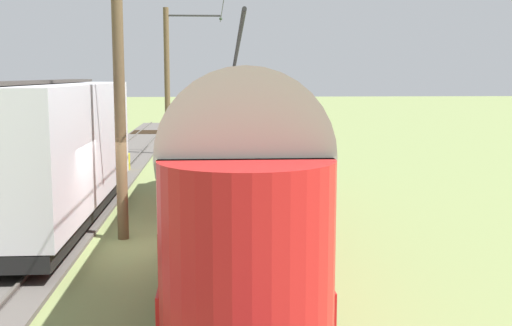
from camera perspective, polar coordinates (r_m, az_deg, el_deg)
The scene contains 9 objects.
ground_plane at distance 16.38m, azimuth -10.90°, elevation -7.08°, with size 220.00×220.00×0.00m, color olive.
track_streetcar_siding at distance 16.55m, azimuth -2.13°, elevation -6.59°, with size 2.80×80.00×0.18m.
track_adjacent_siding at distance 17.15m, azimuth -19.10°, elevation -6.52°, with size 2.80×80.00×0.18m.
vintage_streetcar at distance 16.52m, azimuth -2.21°, elevation 1.17°, with size 2.65×17.34×4.97m.
boxcar_adjacent at distance 18.45m, azimuth -18.00°, elevation 1.19°, with size 2.96×11.10×3.85m.
catenary_pole_foreground at distance 33.63m, azimuth -7.75°, elevation 7.37°, with size 3.00×0.28×7.57m.
catenary_pole_mid_near at distance 16.43m, azimuth -11.76°, elevation 6.91°, with size 3.00×0.28×7.57m.
switch_stand at distance 29.43m, azimuth -0.59°, elevation 1.03°, with size 0.50×0.30×1.24m.
track_end_bumper at distance 28.41m, azimuth -12.97°, elevation -0.02°, with size 1.80×0.60×0.80m, color #B2A519.
Camera 1 is at (-2.01, 15.72, 4.16)m, focal length 45.13 mm.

